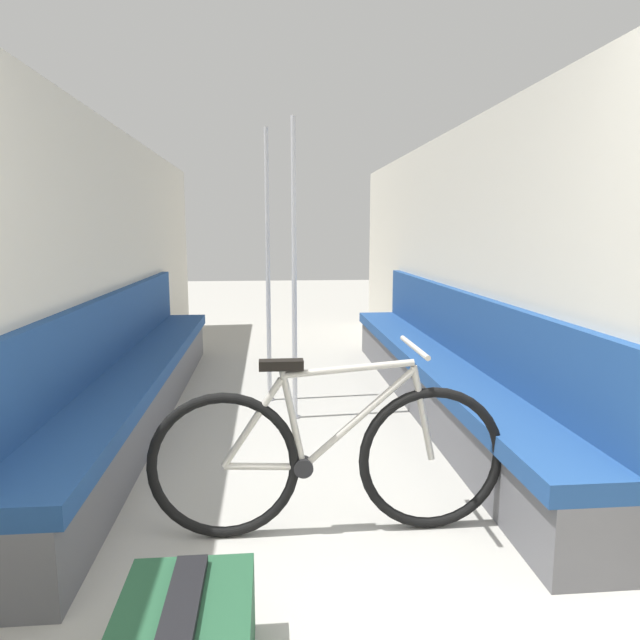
% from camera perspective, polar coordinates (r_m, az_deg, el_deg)
% --- Properties ---
extents(wall_left, '(0.10, 8.98, 2.24)m').
position_cam_1_polar(wall_left, '(4.24, -22.30, 4.27)').
color(wall_left, beige).
rests_on(wall_left, ground).
extents(wall_right, '(0.10, 8.98, 2.24)m').
position_cam_1_polar(wall_right, '(4.34, 16.06, 4.68)').
color(wall_right, beige).
rests_on(wall_right, ground).
extents(bench_seat_row_left, '(0.46, 4.60, 0.95)m').
position_cam_1_polar(bench_seat_row_left, '(4.50, -17.85, -5.69)').
color(bench_seat_row_left, '#5B5B60').
rests_on(bench_seat_row_left, ground).
extents(bench_seat_row_right, '(0.46, 4.60, 0.95)m').
position_cam_1_polar(bench_seat_row_right, '(4.59, 11.75, -5.19)').
color(bench_seat_row_right, '#5B5B60').
rests_on(bench_seat_row_right, ground).
extents(bicycle, '(1.67, 0.46, 0.90)m').
position_cam_1_polar(bicycle, '(2.72, 0.89, -13.60)').
color(bicycle, black).
rests_on(bicycle, ground).
extents(grab_pole_near, '(0.08, 0.08, 2.22)m').
position_cam_1_polar(grab_pole_near, '(4.20, -2.60, 4.37)').
color(grab_pole_near, gray).
rests_on(grab_pole_near, ground).
extents(grab_pole_far, '(0.08, 0.08, 2.22)m').
position_cam_1_polar(grab_pole_far, '(4.67, -5.22, 4.81)').
color(grab_pole_far, gray).
rests_on(grab_pole_far, ground).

